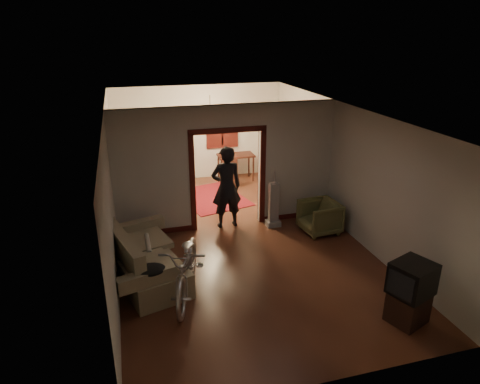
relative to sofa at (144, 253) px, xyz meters
name	(u,v)px	position (x,y,z in m)	size (l,w,h in m)	color
floor	(236,238)	(2.02, 1.05, -0.50)	(5.00, 8.50, 0.01)	#3F1E14
ceiling	(236,110)	(2.02, 1.05, 2.30)	(5.00, 8.50, 0.01)	white
wall_back	(199,133)	(2.02, 5.30, 0.90)	(5.00, 0.02, 2.80)	beige
wall_left	(111,189)	(-0.48, 1.05, 0.90)	(0.02, 8.50, 2.80)	beige
wall_right	(345,168)	(4.52, 1.05, 0.90)	(0.02, 8.50, 2.80)	beige
partition_wall	(227,167)	(2.02, 1.80, 0.90)	(5.00, 0.14, 2.80)	beige
door_casing	(227,180)	(2.02, 1.80, 0.60)	(1.74, 0.20, 2.32)	#3F110E
far_window	(222,127)	(2.72, 5.26, 1.05)	(0.98, 0.06, 1.28)	black
chandelier	(210,111)	(2.02, 3.55, 1.85)	(0.24, 0.24, 0.24)	#FFE0A5
light_switch	(273,171)	(3.07, 1.73, 0.75)	(0.08, 0.01, 0.12)	silver
sofa	(144,253)	(0.00, 0.00, 0.00)	(0.98, 2.18, 1.00)	#786F50
rolled_paper	(148,244)	(0.10, 0.30, 0.03)	(0.09, 0.09, 0.75)	beige
jacket	(150,270)	(0.05, -0.91, 0.18)	(0.52, 0.39, 0.15)	black
bicycle	(188,266)	(0.69, -0.72, 0.04)	(0.71, 2.05, 1.08)	silver
armchair	(319,217)	(3.90, 0.87, -0.14)	(0.78, 0.80, 0.73)	brown
tv_stand	(408,308)	(3.85, -2.39, -0.26)	(0.53, 0.49, 0.49)	black
crt_tv	(412,279)	(3.85, -2.39, 0.26)	(0.59, 0.53, 0.51)	black
vacuum	(274,205)	(3.02, 1.45, 0.02)	(0.32, 0.26, 1.05)	gray
person	(226,187)	(1.98, 1.74, 0.45)	(0.70, 0.46, 1.91)	black
oriental_rug	(212,198)	(2.01, 3.54, -0.49)	(1.56, 2.04, 0.02)	maroon
locker	(162,156)	(0.86, 4.98, 0.36)	(0.86, 0.48, 1.72)	#242E1B
globe	(159,119)	(0.86, 4.98, 1.44)	(0.30, 0.30, 0.30)	#1E5972
desk	(236,168)	(3.02, 4.78, -0.11)	(1.06, 0.60, 0.79)	#341711
desk_chair	(228,171)	(2.66, 4.26, -0.03)	(0.42, 0.42, 0.94)	#341711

